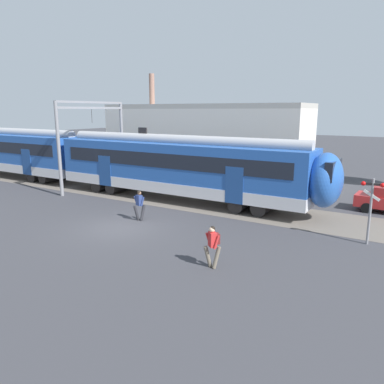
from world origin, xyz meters
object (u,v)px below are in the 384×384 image
at_px(commuter_train, 85,158).
at_px(pedestrian_navy, 139,203).
at_px(pedestrian_red, 213,243).
at_px(crossing_signal, 371,201).

bearing_deg(commuter_train, pedestrian_navy, -28.08).
height_order(commuter_train, pedestrian_red, commuter_train).
distance_m(pedestrian_red, crossing_signal, 7.58).
bearing_deg(crossing_signal, pedestrian_red, -128.77).
height_order(pedestrian_navy, pedestrian_red, same).
bearing_deg(pedestrian_red, pedestrian_navy, 151.59).
bearing_deg(pedestrian_navy, commuter_train, 151.92).
xyz_separation_m(pedestrian_navy, pedestrian_red, (6.37, -3.44, 0.03)).
height_order(pedestrian_navy, crossing_signal, crossing_signal).
xyz_separation_m(commuter_train, pedestrian_red, (15.90, -8.53, -1.26)).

